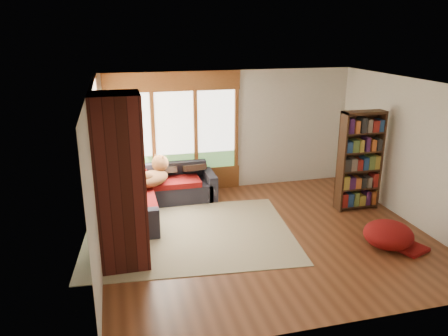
{
  "coord_description": "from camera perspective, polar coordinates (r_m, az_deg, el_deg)",
  "views": [
    {
      "loc": [
        -2.41,
        -6.49,
        3.45
      ],
      "look_at": [
        -0.5,
        1.01,
        0.95
      ],
      "focal_mm": 35.0,
      "sensor_mm": 36.0,
      "label": 1
    }
  ],
  "objects": [
    {
      "name": "dog_tan",
      "position": [
        8.66,
        -9.26,
        -0.29
      ],
      "size": [
        0.96,
        0.96,
        0.48
      ],
      "rotation": [
        0.0,
        0.0,
        0.79
      ],
      "color": "brown",
      "rests_on": "sectional_sofa"
    },
    {
      "name": "wall_right",
      "position": [
        8.56,
        23.41,
        1.86
      ],
      "size": [
        0.04,
        5.0,
        2.6
      ],
      "primitive_type": "cube",
      "color": "silver",
      "rests_on": "ground"
    },
    {
      "name": "wall_left",
      "position": [
        6.84,
        -16.39,
        -1.16
      ],
      "size": [
        0.04,
        5.0,
        2.6
      ],
      "primitive_type": "cube",
      "color": "silver",
      "rests_on": "ground"
    },
    {
      "name": "area_rug",
      "position": [
        7.73,
        -4.6,
        -8.62
      ],
      "size": [
        3.8,
        3.04,
        0.01
      ],
      "primitive_type": "cube",
      "rotation": [
        0.0,
        0.0,
        -0.09
      ],
      "color": "beige",
      "rests_on": "ground"
    },
    {
      "name": "windows_left",
      "position": [
        7.97,
        -16.01,
        1.93
      ],
      "size": [
        0.1,
        2.62,
        1.9
      ],
      "color": "brown",
      "rests_on": "wall_left"
    },
    {
      "name": "roller_blind",
      "position": [
        8.69,
        -15.94,
        5.94
      ],
      "size": [
        0.03,
        0.72,
        0.9
      ],
      "primitive_type": "cube",
      "color": "#637945",
      "rests_on": "wall_left"
    },
    {
      "name": "ceiling",
      "position": [
        6.97,
        6.16,
        10.81
      ],
      "size": [
        5.5,
        5.5,
        0.0
      ],
      "primitive_type": "plane",
      "color": "white"
    },
    {
      "name": "wall_front",
      "position": [
        5.13,
        15.43,
        -7.54
      ],
      "size": [
        5.5,
        0.04,
        2.6
      ],
      "primitive_type": "cube",
      "color": "silver",
      "rests_on": "ground"
    },
    {
      "name": "dog_brindle",
      "position": [
        8.05,
        -12.59,
        -2.0
      ],
      "size": [
        0.62,
        0.91,
        0.47
      ],
      "rotation": [
        0.0,
        0.0,
        1.44
      ],
      "color": "black",
      "rests_on": "sectional_sofa"
    },
    {
      "name": "floor",
      "position": [
        7.73,
        5.52,
        -8.68
      ],
      "size": [
        5.5,
        5.5,
        0.0
      ],
      "primitive_type": "plane",
      "color": "#5A2E19",
      "rests_on": "ground"
    },
    {
      "name": "pouf",
      "position": [
        7.7,
        20.68,
        -8.06
      ],
      "size": [
        1.0,
        1.0,
        0.43
      ],
      "primitive_type": "ellipsoid",
      "rotation": [
        0.0,
        0.0,
        0.3
      ],
      "color": "maroon",
      "rests_on": "area_rug"
    },
    {
      "name": "throw_pillows",
      "position": [
        8.76,
        -10.37,
        -0.19
      ],
      "size": [
        1.98,
        1.68,
        0.45
      ],
      "color": "#31241A",
      "rests_on": "sectional_sofa"
    },
    {
      "name": "bookshelf",
      "position": [
        8.86,
        17.31,
        0.88
      ],
      "size": [
        0.84,
        0.28,
        1.96
      ],
      "color": "#3C2214",
      "rests_on": "ground"
    },
    {
      "name": "windows_back",
      "position": [
        9.28,
        -6.44,
        4.71
      ],
      "size": [
        2.82,
        0.1,
        1.9
      ],
      "color": "brown",
      "rests_on": "wall_back"
    },
    {
      "name": "sectional_sofa",
      "position": [
        8.78,
        -10.37,
        -3.41
      ],
      "size": [
        2.2,
        2.2,
        0.8
      ],
      "rotation": [
        0.0,
        0.0,
        -0.02
      ],
      "color": "black",
      "rests_on": "ground"
    },
    {
      "name": "brick_chimney",
      "position": [
        6.5,
        -13.39,
        -1.9
      ],
      "size": [
        0.7,
        0.7,
        2.6
      ],
      "primitive_type": "cube",
      "color": "#471914",
      "rests_on": "ground"
    },
    {
      "name": "wall_back",
      "position": [
        9.55,
        0.71,
        4.89
      ],
      "size": [
        5.5,
        0.04,
        2.6
      ],
      "primitive_type": "cube",
      "color": "silver",
      "rests_on": "ground"
    }
  ]
}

